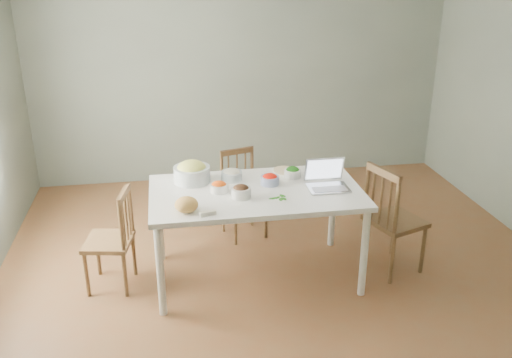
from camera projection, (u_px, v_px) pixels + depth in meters
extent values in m
cube|color=brown|center=(285.00, 278.00, 4.81)|extent=(5.00, 5.00, 0.00)
cube|color=gray|center=(242.00, 70.00, 6.58)|extent=(5.00, 0.00, 2.70)
cube|color=gray|center=(439.00, 328.00, 2.02)|extent=(5.00, 0.00, 2.70)
ellipsoid|color=#BC8C47|center=(186.00, 205.00, 4.14)|extent=(0.19, 0.19, 0.12)
cube|color=silver|center=(208.00, 213.00, 4.10)|extent=(0.13, 0.06, 0.03)
cylinder|color=#BEB187|center=(284.00, 170.00, 4.94)|extent=(0.24, 0.24, 0.02)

